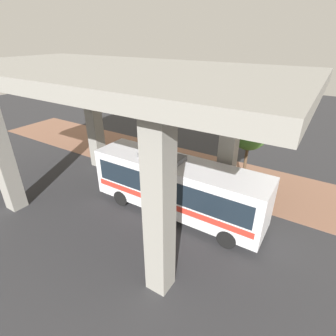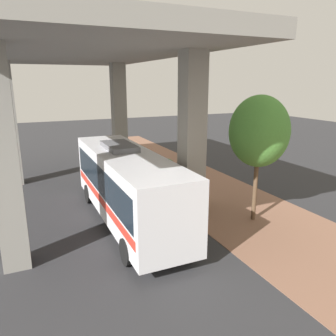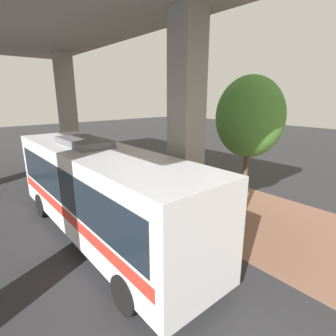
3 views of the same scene
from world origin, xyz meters
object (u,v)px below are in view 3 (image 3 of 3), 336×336
bus (99,188)px  planter_front (128,170)px  street_tree_near (250,117)px  planter_middle (167,185)px  fire_hydrant (142,179)px

bus → planter_front: size_ratio=6.10×
street_tree_near → planter_middle: bearing=-63.5°
bus → planter_front: 6.26m
planter_front → planter_middle: (0.11, 3.69, 0.05)m
planter_middle → street_tree_near: bearing=116.5°
bus → planter_front: (-4.03, -4.66, -1.09)m
bus → planter_middle: bus is taller
fire_hydrant → planter_middle: 2.44m
bus → street_tree_near: (-5.52, 2.23, 2.30)m
bus → fire_hydrant: 5.52m
bus → planter_middle: (-3.92, -0.97, -1.04)m
planter_front → planter_middle: bearing=88.3°
bus → street_tree_near: bearing=157.9°
bus → planter_middle: 4.17m
fire_hydrant → planter_front: planter_front is taller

